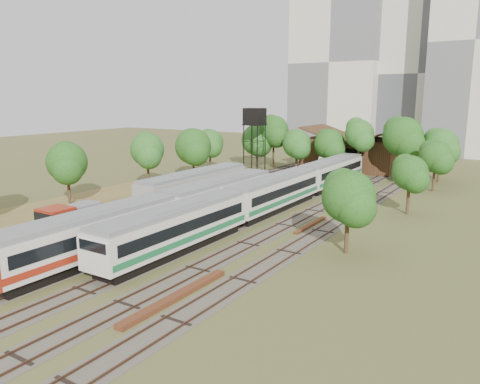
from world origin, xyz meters
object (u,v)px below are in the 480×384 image
Objects in this scene: railcar_red_set at (166,213)px; railcar_green_set at (275,193)px; water_tower at (255,118)px; shunter_locomotive at (74,223)px.

railcar_red_set is 14.64m from railcar_green_set.
water_tower reaches higher than railcar_green_set.
shunter_locomotive is 44.14m from water_tower.
railcar_red_set is at bearing -105.86° from railcar_green_set.
railcar_red_set is 40.00m from water_tower.
shunter_locomotive is (-10.00, -19.74, -0.49)m from railcar_green_set.
railcar_red_set is 8.27m from shunter_locomotive.
water_tower reaches higher than shunter_locomotive.
railcar_green_set is 29.40m from water_tower.
railcar_green_set is 22.14m from shunter_locomotive.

